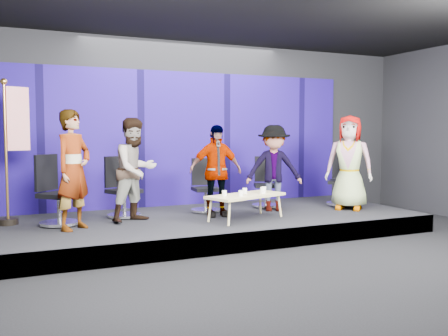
{
  "coord_description": "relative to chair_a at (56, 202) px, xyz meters",
  "views": [
    {
      "loc": [
        -3.35,
        -5.31,
        1.74
      ],
      "look_at": [
        0.14,
        2.4,
        1.12
      ],
      "focal_mm": 40.0,
      "sensor_mm": 36.0,
      "label": 1
    }
  ],
  "objects": [
    {
      "name": "chair_e",
      "position": [
        5.33,
        -0.12,
        -0.01
      ],
      "size": [
        0.86,
        0.86,
        1.07
      ],
      "rotation": [
        0.0,
        0.0,
        -0.79
      ],
      "color": "silver",
      "rests_on": "riser"
    },
    {
      "name": "chair_a",
      "position": [
        0.0,
        0.0,
        0.0
      ],
      "size": [
        0.87,
        0.87,
        1.09
      ],
      "rotation": [
        0.0,
        0.0,
        0.72
      ],
      "color": "silver",
      "rests_on": "riser"
    },
    {
      "name": "panelist_d",
      "position": [
        3.76,
        -0.16,
        0.42
      ],
      "size": [
        1.15,
        0.93,
        1.56
      ],
      "primitive_type": "imported",
      "rotation": [
        0.0,
        0.0,
        -0.4
      ],
      "color": "black",
      "rests_on": "riser"
    },
    {
      "name": "chair_d",
      "position": [
        3.86,
        0.33,
        -0.04
      ],
      "size": [
        0.71,
        0.71,
        0.96
      ],
      "rotation": [
        0.0,
        0.0,
        -0.4
      ],
      "color": "silver",
      "rests_on": "riser"
    },
    {
      "name": "mug_c",
      "position": [
        2.92,
        -0.63,
        0.1
      ],
      "size": [
        0.08,
        0.08,
        0.09
      ],
      "primitive_type": "cylinder",
      "color": "white",
      "rests_on": "coffee_table"
    },
    {
      "name": "room_walls",
      "position": [
        2.57,
        -2.68,
        1.77
      ],
      "size": [
        10.02,
        8.02,
        3.51
      ],
      "color": "black",
      "rests_on": "ground"
    },
    {
      "name": "mug_a",
      "position": [
        2.48,
        -0.79,
        0.1
      ],
      "size": [
        0.07,
        0.07,
        0.09
      ],
      "primitive_type": "cylinder",
      "color": "white",
      "rests_on": "coffee_table"
    },
    {
      "name": "backdrop",
      "position": [
        2.57,
        1.27,
        0.94
      ],
      "size": [
        7.0,
        0.08,
        2.6
      ],
      "primitive_type": "cube",
      "color": "#13075C",
      "rests_on": "riser"
    },
    {
      "name": "chair_b",
      "position": [
        1.09,
        0.32,
        -0.02
      ],
      "size": [
        0.76,
        0.76,
        1.03
      ],
      "rotation": [
        0.0,
        0.0,
        0.42
      ],
      "color": "silver",
      "rests_on": "riser"
    },
    {
      "name": "panelist_e",
      "position": [
        5.12,
        -0.57,
        0.51
      ],
      "size": [
        0.99,
        0.99,
        1.74
      ],
      "primitive_type": "imported",
      "rotation": [
        0.0,
        0.0,
        -0.79
      ],
      "color": "black",
      "rests_on": "riser"
    },
    {
      "name": "ground",
      "position": [
        2.57,
        -2.68,
        -0.66
      ],
      "size": [
        10.0,
        10.0,
        0.0
      ],
      "primitive_type": "plane",
      "color": "black",
      "rests_on": "ground"
    },
    {
      "name": "flag_stand",
      "position": [
        -0.57,
        0.4,
        0.83
      ],
      "size": [
        0.51,
        0.3,
        2.25
      ],
      "rotation": [
        0.0,
        0.0,
        0.39
      ],
      "color": "black",
      "rests_on": "riser"
    },
    {
      "name": "coffee_table",
      "position": [
        2.89,
        -0.75,
        0.02
      ],
      "size": [
        1.46,
        0.97,
        0.41
      ],
      "rotation": [
        0.0,
        0.0,
        0.33
      ],
      "color": "tan",
      "rests_on": "riser"
    },
    {
      "name": "panelist_b",
      "position": [
        1.2,
        -0.17,
        0.47
      ],
      "size": [
        0.99,
        0.91,
        1.66
      ],
      "primitive_type": "imported",
      "rotation": [
        0.0,
        0.0,
        0.42
      ],
      "color": "black",
      "rests_on": "riser"
    },
    {
      "name": "mug_e",
      "position": [
        3.31,
        -0.59,
        0.1
      ],
      "size": [
        0.08,
        0.08,
        0.09
      ],
      "primitive_type": "cylinder",
      "color": "white",
      "rests_on": "coffee_table"
    },
    {
      "name": "panelist_a",
      "position": [
        0.21,
        -0.46,
        0.52
      ],
      "size": [
        0.76,
        0.74,
        1.77
      ],
      "primitive_type": "imported",
      "rotation": [
        0.0,
        0.0,
        0.72
      ],
      "color": "black",
      "rests_on": "riser"
    },
    {
      "name": "chair_c",
      "position": [
        2.57,
        0.26,
        -0.04
      ],
      "size": [
        0.59,
        0.59,
        0.96
      ],
      "rotation": [
        0.0,
        0.0,
        -0.1
      ],
      "color": "silver",
      "rests_on": "riser"
    },
    {
      "name": "panelist_c",
      "position": [
        2.57,
        -0.24,
        0.42
      ],
      "size": [
        0.95,
        0.47,
        1.56
      ],
      "primitive_type": "imported",
      "rotation": [
        0.0,
        0.0,
        -0.1
      ],
      "color": "black",
      "rests_on": "riser"
    },
    {
      "name": "mug_b",
      "position": [
        2.72,
        -0.9,
        0.1
      ],
      "size": [
        0.08,
        0.08,
        0.09
      ],
      "primitive_type": "cylinder",
      "color": "white",
      "rests_on": "coffee_table"
    },
    {
      "name": "riser",
      "position": [
        2.57,
        -0.18,
        -0.51
      ],
      "size": [
        7.0,
        3.0,
        0.3
      ],
      "primitive_type": "cube",
      "color": "black",
      "rests_on": "ground"
    },
    {
      "name": "mug_d",
      "position": [
        3.21,
        -0.74,
        0.11
      ],
      "size": [
        0.09,
        0.09,
        0.1
      ],
      "primitive_type": "cylinder",
      "color": "white",
      "rests_on": "coffee_table"
    }
  ]
}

